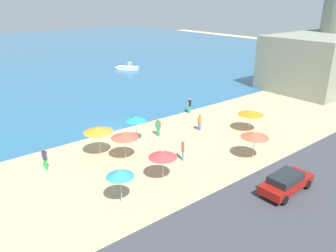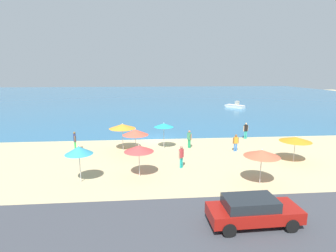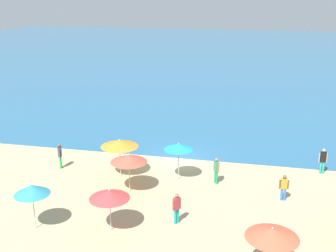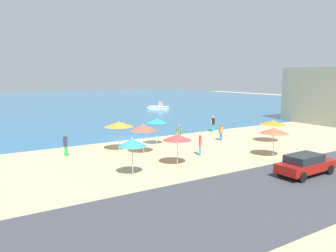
{
  "view_description": "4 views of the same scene",
  "coord_description": "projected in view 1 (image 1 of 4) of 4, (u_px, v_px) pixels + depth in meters",
  "views": [
    {
      "loc": [
        -14.4,
        -26.9,
        12.41
      ],
      "look_at": [
        2.71,
        -5.57,
        1.68
      ],
      "focal_mm": 35.0,
      "sensor_mm": 36.0,
      "label": 1
    },
    {
      "loc": [
        -1.11,
        -27.85,
        7.16
      ],
      "look_at": [
        1.22,
        -0.86,
        1.64
      ],
      "focal_mm": 28.0,
      "sensor_mm": 36.0,
      "label": 2
    },
    {
      "loc": [
        5.34,
        -28.26,
        11.72
      ],
      "look_at": [
        -1.22,
        1.48,
        1.95
      ],
      "focal_mm": 45.0,
      "sensor_mm": 36.0,
      "label": 3
    },
    {
      "loc": [
        -14.39,
        -29.48,
        6.36
      ],
      "look_at": [
        4.86,
        1.22,
        0.83
      ],
      "focal_mm": 35.0,
      "sensor_mm": 36.0,
      "label": 4
    }
  ],
  "objects": [
    {
      "name": "beach_umbrella_4",
      "position": [
        98.0,
        130.0,
        26.91
      ],
      "size": [
        2.47,
        2.47,
        2.58
      ],
      "color": "#B2B2B7",
      "rests_on": "ground_plane"
    },
    {
      "name": "bather_2",
      "position": [
        200.0,
        122.0,
        32.58
      ],
      "size": [
        0.57,
        0.25,
        1.61
      ],
      "color": "#3370BF",
      "rests_on": "ground_plane"
    },
    {
      "name": "skiff_nearshore",
      "position": [
        128.0,
        68.0,
        60.15
      ],
      "size": [
        3.48,
        4.02,
        1.43
      ],
      "color": "silver",
      "rests_on": "sea"
    },
    {
      "name": "bather_1",
      "position": [
        158.0,
        126.0,
        31.23
      ],
      "size": [
        0.39,
        0.48,
        1.74
      ],
      "color": "#20925A",
      "rests_on": "ground_plane"
    },
    {
      "name": "beach_umbrella_5",
      "position": [
        136.0,
        119.0,
        29.35
      ],
      "size": [
        1.86,
        1.86,
        2.53
      ],
      "color": "#B2B2B7",
      "rests_on": "ground_plane"
    },
    {
      "name": "ground_plane",
      "position": [
        112.0,
        132.0,
        32.45
      ],
      "size": [
        160.0,
        160.0,
        0.0
      ],
      "primitive_type": "plane",
      "color": "tan"
    },
    {
      "name": "bather_4",
      "position": [
        45.0,
        158.0,
        25.01
      ],
      "size": [
        0.33,
        0.54,
        1.8
      ],
      "color": "green",
      "rests_on": "ground_plane"
    },
    {
      "name": "coastal_road",
      "position": [
        263.0,
        222.0,
        19.37
      ],
      "size": [
        80.0,
        8.0,
        0.06
      ],
      "primitive_type": "cube",
      "color": "#3B3D44",
      "rests_on": "ground_plane"
    },
    {
      "name": "bather_3",
      "position": [
        183.0,
        149.0,
        26.49
      ],
      "size": [
        0.4,
        0.46,
        1.74
      ],
      "color": "teal",
      "rests_on": "ground_plane"
    },
    {
      "name": "beach_umbrella_1",
      "position": [
        163.0,
        154.0,
        23.25
      ],
      "size": [
        2.07,
        2.07,
        2.32
      ],
      "color": "#B2B2B7",
      "rests_on": "ground_plane"
    },
    {
      "name": "beach_umbrella_0",
      "position": [
        120.0,
        173.0,
        20.45
      ],
      "size": [
        1.81,
        1.81,
        2.53
      ],
      "color": "#B2B2B7",
      "rests_on": "ground_plane"
    },
    {
      "name": "parked_car_0",
      "position": [
        286.0,
        182.0,
        22.1
      ],
      "size": [
        4.36,
        1.88,
        1.38
      ],
      "color": "maroon",
      "rests_on": "coastal_road"
    },
    {
      "name": "bather_0",
      "position": [
        189.0,
        105.0,
        37.37
      ],
      "size": [
        0.56,
        0.27,
        1.79
      ],
      "color": "teal",
      "rests_on": "ground_plane"
    },
    {
      "name": "beach_umbrella_7",
      "position": [
        125.0,
        135.0,
        26.21
      ],
      "size": [
        2.23,
        2.23,
        2.49
      ],
      "color": "#B2B2B7",
      "rests_on": "ground_plane"
    },
    {
      "name": "harbor_fortress",
      "position": [
        333.0,
        46.0,
        48.61
      ],
      "size": [
        17.91,
        10.92,
        16.77
      ],
      "color": "gray",
      "rests_on": "ground_plane"
    },
    {
      "name": "beach_umbrella_3",
      "position": [
        251.0,
        113.0,
        32.1
      ],
      "size": [
        2.49,
        2.49,
        2.14
      ],
      "color": "#B2B2B7",
      "rests_on": "ground_plane"
    },
    {
      "name": "beach_umbrella_6",
      "position": [
        255.0,
        135.0,
        26.39
      ],
      "size": [
        2.29,
        2.29,
        2.38
      ],
      "color": "#B2B2B7",
      "rests_on": "ground_plane"
    }
  ]
}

